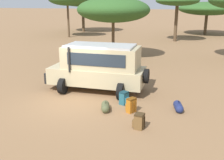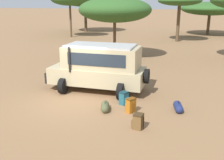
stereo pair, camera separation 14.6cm
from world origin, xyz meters
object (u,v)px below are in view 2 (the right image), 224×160
backpack_beside_front_wheel (138,121)px  duffel_bag_soft_canvas (178,107)px  acacia_tree_far_right (210,9)px  acacia_tree_centre_back (115,10)px  acacia_tree_right_mid (180,1)px  backpack_cluster_center (131,105)px  safari_vehicle (99,67)px  duffel_bag_low_black_case (105,107)px  backpack_near_rear_wheel (124,98)px

backpack_beside_front_wheel → duffel_bag_soft_canvas: bearing=60.1°
backpack_beside_front_wheel → acacia_tree_far_right: (2.68, 31.20, 3.31)m
acacia_tree_centre_back → acacia_tree_right_mid: (4.05, 11.32, 0.69)m
backpack_cluster_center → acacia_tree_far_right: size_ratio=0.08×
duffel_bag_soft_canvas → acacia_tree_centre_back: (-6.10, 9.74, 3.71)m
safari_vehicle → duffel_bag_soft_canvas: bearing=-19.1°
backpack_cluster_center → acacia_tree_far_right: acacia_tree_far_right is taller
duffel_bag_soft_canvas → acacia_tree_right_mid: acacia_tree_right_mid is taller
acacia_tree_centre_back → backpack_cluster_center: bearing=-68.3°
backpack_beside_front_wheel → backpack_cluster_center: backpack_cluster_center is taller
backpack_beside_front_wheel → duffel_bag_low_black_case: 2.11m
safari_vehicle → duffel_bag_soft_canvas: (4.20, -1.45, -1.12)m
backpack_cluster_center → safari_vehicle: bearing=135.6°
duffel_bag_soft_canvas → backpack_cluster_center: bearing=-156.9°
backpack_near_rear_wheel → acacia_tree_far_right: acacia_tree_far_right is taller
acacia_tree_far_right → duffel_bag_low_black_case: bearing=-98.4°
backpack_beside_front_wheel → acacia_tree_centre_back: 13.35m
backpack_cluster_center → backpack_near_rear_wheel: size_ratio=1.06×
duffel_bag_low_black_case → acacia_tree_centre_back: size_ratio=0.14×
backpack_cluster_center → backpack_near_rear_wheel: 0.94m
backpack_cluster_center → acacia_tree_far_right: (3.33, 29.83, 3.29)m
safari_vehicle → duffel_bag_low_black_case: 2.94m
acacia_tree_centre_back → acacia_tree_far_right: 20.71m
backpack_near_rear_wheel → duffel_bag_low_black_case: size_ratio=0.70×
backpack_near_rear_wheel → duffel_bag_low_black_case: backpack_near_rear_wheel is taller
backpack_beside_front_wheel → acacia_tree_right_mid: size_ratio=0.11×
safari_vehicle → acacia_tree_far_right: (5.63, 27.57, 2.30)m
backpack_cluster_center → duffel_bag_low_black_case: backpack_cluster_center is taller
safari_vehicle → backpack_near_rear_wheel: bearing=-39.7°
duffel_bag_low_black_case → duffel_bag_soft_canvas: bearing=18.1°
backpack_cluster_center → duffel_bag_low_black_case: bearing=-171.2°
backpack_cluster_center → duffel_bag_soft_canvas: backpack_cluster_center is taller
duffel_bag_soft_canvas → acacia_tree_centre_back: size_ratio=0.15×
safari_vehicle → acacia_tree_centre_back: size_ratio=0.91×
safari_vehicle → backpack_cluster_center: 3.38m
backpack_beside_front_wheel → safari_vehicle: bearing=129.1°
safari_vehicle → duffel_bag_soft_canvas: 4.58m
backpack_beside_front_wheel → duffel_bag_soft_canvas: 2.51m
acacia_tree_far_right → backpack_near_rear_wheel: bearing=-97.5°
acacia_tree_centre_back → acacia_tree_far_right: acacia_tree_centre_back is taller
backpack_cluster_center → duffel_bag_soft_canvas: (1.89, 0.81, -0.13)m
backpack_cluster_center → acacia_tree_right_mid: acacia_tree_right_mid is taller
safari_vehicle → backpack_near_rear_wheel: (1.79, -1.48, -1.00)m
safari_vehicle → acacia_tree_centre_back: acacia_tree_centre_back is taller
duffel_bag_low_black_case → acacia_tree_far_right: (4.42, 30.00, 3.42)m
duffel_bag_low_black_case → acacia_tree_right_mid: size_ratio=0.16×
backpack_beside_front_wheel → acacia_tree_far_right: 31.49m
backpack_cluster_center → acacia_tree_centre_back: (-4.20, 10.54, 3.58)m
backpack_near_rear_wheel → acacia_tree_right_mid: size_ratio=0.11×
duffel_bag_soft_canvas → acacia_tree_far_right: size_ratio=0.11×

